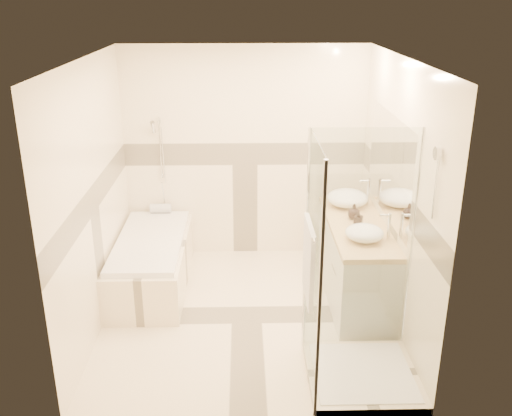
{
  "coord_description": "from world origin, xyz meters",
  "views": [
    {
      "loc": [
        -0.03,
        -4.95,
        3.03
      ],
      "look_at": [
        0.1,
        0.25,
        1.05
      ],
      "focal_mm": 40.0,
      "sensor_mm": 36.0,
      "label": 1
    }
  ],
  "objects_px": {
    "vessel_sink_far": "(364,233)",
    "amenity_bottle_a": "(358,219)",
    "vanity": "(355,262)",
    "bathtub": "(152,260)",
    "amenity_bottle_b": "(354,212)",
    "shower_enclosure": "(350,323)",
    "vessel_sink_near": "(347,198)"
  },
  "relations": [
    {
      "from": "bathtub",
      "to": "amenity_bottle_a",
      "type": "distance_m",
      "value": 2.27
    },
    {
      "from": "shower_enclosure",
      "to": "amenity_bottle_a",
      "type": "relative_size",
      "value": 11.49
    },
    {
      "from": "vessel_sink_far",
      "to": "amenity_bottle_b",
      "type": "relative_size",
      "value": 2.26
    },
    {
      "from": "amenity_bottle_a",
      "to": "amenity_bottle_b",
      "type": "xyz_separation_m",
      "value": [
        0.0,
        0.23,
        -0.01
      ]
    },
    {
      "from": "vessel_sink_far",
      "to": "amenity_bottle_b",
      "type": "xyz_separation_m",
      "value": [
        0.0,
        0.53,
        0.01
      ]
    },
    {
      "from": "vessel_sink_near",
      "to": "vessel_sink_far",
      "type": "xyz_separation_m",
      "value": [
        0.0,
        -0.91,
        -0.02
      ]
    },
    {
      "from": "amenity_bottle_a",
      "to": "amenity_bottle_b",
      "type": "height_order",
      "value": "amenity_bottle_a"
    },
    {
      "from": "amenity_bottle_b",
      "to": "vanity",
      "type": "bearing_deg",
      "value": -81.89
    },
    {
      "from": "shower_enclosure",
      "to": "vessel_sink_near",
      "type": "relative_size",
      "value": 4.61
    },
    {
      "from": "vanity",
      "to": "amenity_bottle_a",
      "type": "distance_m",
      "value": 0.52
    },
    {
      "from": "vanity",
      "to": "vessel_sink_far",
      "type": "bearing_deg",
      "value": -92.91
    },
    {
      "from": "amenity_bottle_b",
      "to": "vessel_sink_near",
      "type": "bearing_deg",
      "value": 90.0
    },
    {
      "from": "bathtub",
      "to": "amenity_bottle_b",
      "type": "distance_m",
      "value": 2.23
    },
    {
      "from": "vessel_sink_far",
      "to": "vanity",
      "type": "bearing_deg",
      "value": 87.09
    },
    {
      "from": "vessel_sink_near",
      "to": "amenity_bottle_a",
      "type": "height_order",
      "value": "same"
    },
    {
      "from": "vessel_sink_near",
      "to": "vanity",
      "type": "bearing_deg",
      "value": -87.8
    },
    {
      "from": "bathtub",
      "to": "vessel_sink_far",
      "type": "relative_size",
      "value": 4.71
    },
    {
      "from": "bathtub",
      "to": "vessel_sink_far",
      "type": "xyz_separation_m",
      "value": [
        2.13,
        -0.74,
        0.62
      ]
    },
    {
      "from": "vessel_sink_far",
      "to": "amenity_bottle_b",
      "type": "distance_m",
      "value": 0.53
    },
    {
      "from": "shower_enclosure",
      "to": "vessel_sink_far",
      "type": "relative_size",
      "value": 5.65
    },
    {
      "from": "vanity",
      "to": "vessel_sink_near",
      "type": "distance_m",
      "value": 0.73
    },
    {
      "from": "bathtub",
      "to": "vessel_sink_far",
      "type": "height_order",
      "value": "vessel_sink_far"
    },
    {
      "from": "vessel_sink_far",
      "to": "amenity_bottle_a",
      "type": "distance_m",
      "value": 0.3
    },
    {
      "from": "bathtub",
      "to": "vessel_sink_near",
      "type": "bearing_deg",
      "value": 4.58
    },
    {
      "from": "amenity_bottle_b",
      "to": "bathtub",
      "type": "bearing_deg",
      "value": 174.37
    },
    {
      "from": "amenity_bottle_a",
      "to": "bathtub",
      "type": "bearing_deg",
      "value": 168.23
    },
    {
      "from": "vanity",
      "to": "vessel_sink_near",
      "type": "height_order",
      "value": "vessel_sink_near"
    },
    {
      "from": "shower_enclosure",
      "to": "amenity_bottle_a",
      "type": "height_order",
      "value": "shower_enclosure"
    },
    {
      "from": "shower_enclosure",
      "to": "vessel_sink_far",
      "type": "height_order",
      "value": "shower_enclosure"
    },
    {
      "from": "vanity",
      "to": "shower_enclosure",
      "type": "distance_m",
      "value": 1.31
    },
    {
      "from": "vanity",
      "to": "vessel_sink_near",
      "type": "relative_size",
      "value": 3.66
    },
    {
      "from": "bathtub",
      "to": "shower_enclosure",
      "type": "bearing_deg",
      "value": -41.1
    }
  ]
}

